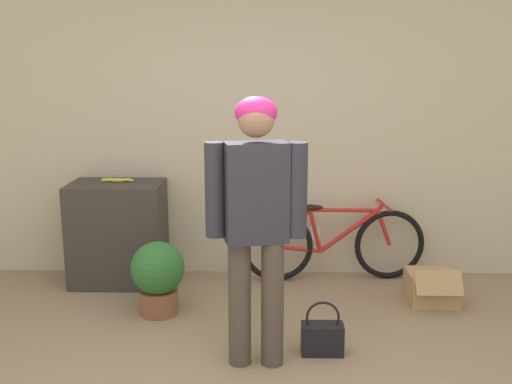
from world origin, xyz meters
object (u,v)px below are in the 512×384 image
(person, at_px, (256,211))
(potted_plant, at_px, (158,275))
(handbag, at_px, (322,337))
(banana, at_px, (117,180))
(cardboard_box, at_px, (432,287))
(bicycle, at_px, (334,243))

(person, xyz_separation_m, potted_plant, (-0.73, 0.73, -0.67))
(person, bearing_deg, handbag, 3.95)
(banana, relative_size, cardboard_box, 0.67)
(banana, xyz_separation_m, handbag, (1.59, -1.30, -0.75))
(bicycle, bearing_deg, potted_plant, -156.60)
(banana, distance_m, handbag, 2.19)
(person, height_order, handbag, person)
(person, distance_m, banana, 1.85)
(bicycle, relative_size, banana, 5.45)
(potted_plant, bearing_deg, person, -45.13)
(person, xyz_separation_m, handbag, (0.42, 0.13, -0.85))
(handbag, bearing_deg, cardboard_box, 43.12)
(banana, bearing_deg, bicycle, 1.03)
(bicycle, relative_size, handbag, 4.41)
(person, height_order, bicycle, person)
(person, height_order, banana, person)
(person, height_order, potted_plant, person)
(handbag, relative_size, potted_plant, 0.65)
(handbag, distance_m, cardboard_box, 1.26)
(banana, xyz_separation_m, potted_plant, (0.44, -0.70, -0.57))
(person, distance_m, potted_plant, 1.23)
(cardboard_box, xyz_separation_m, potted_plant, (-2.07, -0.26, 0.18))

